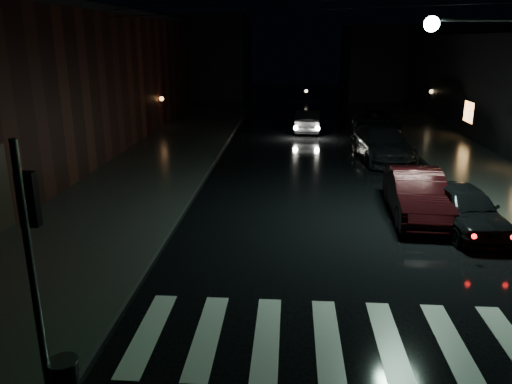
% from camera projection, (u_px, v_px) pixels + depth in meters
% --- Properties ---
extents(ground, '(120.00, 120.00, 0.00)m').
position_uv_depth(ground, '(203.00, 350.00, 9.53)').
color(ground, black).
rests_on(ground, ground).
extents(sidewalk_left, '(6.00, 44.00, 0.15)m').
position_uv_depth(sidewalk_left, '(148.00, 165.00, 23.20)').
color(sidewalk_left, '#282826').
rests_on(sidewalk_left, ground).
extents(sidewalk_right, '(4.00, 44.00, 0.15)m').
position_uv_depth(sidewalk_right, '(479.00, 171.00, 22.20)').
color(sidewalk_right, '#282826').
rests_on(sidewalk_right, ground).
extents(building_left, '(10.00, 36.00, 7.00)m').
position_uv_depth(building_left, '(15.00, 86.00, 24.57)').
color(building_left, black).
rests_on(building_left, ground).
extents(building_far_left, '(14.00, 10.00, 8.00)m').
position_uv_depth(building_far_left, '(181.00, 56.00, 51.94)').
color(building_far_left, black).
rests_on(building_far_left, ground).
extents(building_far_right, '(14.00, 10.00, 7.00)m').
position_uv_depth(building_far_right, '(415.00, 62.00, 50.49)').
color(building_far_right, black).
rests_on(building_far_right, ground).
extents(crosswalk, '(9.00, 3.00, 0.01)m').
position_uv_depth(crosswalk, '(358.00, 341.00, 9.81)').
color(crosswalk, beige).
rests_on(crosswalk, ground).
extents(signal_pole_corner, '(0.68, 0.61, 4.20)m').
position_uv_depth(signal_pole_corner, '(49.00, 315.00, 7.83)').
color(signal_pole_corner, slate).
rests_on(signal_pole_corner, ground).
extents(parked_car_a, '(2.04, 4.26, 1.41)m').
position_uv_depth(parked_car_a, '(464.00, 208.00, 15.37)').
color(parked_car_a, black).
rests_on(parked_car_a, ground).
extents(parked_car_b, '(1.87, 4.77, 1.55)m').
position_uv_depth(parked_car_b, '(416.00, 194.00, 16.53)').
color(parked_car_b, black).
rests_on(parked_car_b, ground).
extents(parked_car_c, '(2.73, 5.79, 1.63)m').
position_uv_depth(parked_car_c, '(382.00, 143.00, 24.44)').
color(parked_car_c, black).
rests_on(parked_car_c, ground).
extents(parked_car_d, '(3.14, 5.94, 1.59)m').
position_uv_depth(parked_car_d, '(375.00, 124.00, 30.10)').
color(parked_car_d, black).
rests_on(parked_car_d, ground).
extents(oncoming_car, '(1.75, 4.36, 1.41)m').
position_uv_depth(oncoming_car, '(308.00, 121.00, 31.81)').
color(oncoming_car, black).
rests_on(oncoming_car, ground).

